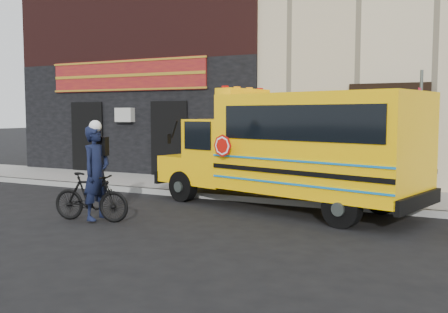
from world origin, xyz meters
TOP-DOWN VIEW (x-y plane):
  - ground at (0.00, 0.00)m, footprint 120.00×120.00m
  - curb at (0.00, 2.60)m, footprint 40.00×0.20m
  - sidewalk at (0.00, 4.10)m, footprint 40.00×3.00m
  - building at (-0.04, 10.45)m, footprint 20.00×10.70m
  - school_bus at (2.34, 2.05)m, footprint 7.22×3.93m
  - sign_pole at (5.02, 2.99)m, footprint 0.08×0.29m
  - bicycle at (-1.17, -1.04)m, footprint 1.80×0.79m
  - cyclist at (-1.04, -1.00)m, footprint 0.49×0.74m

SIDE VIEW (x-z plane):
  - ground at x=0.00m, z-range 0.00..0.00m
  - curb at x=0.00m, z-range 0.00..0.15m
  - sidewalk at x=0.00m, z-range 0.00..0.15m
  - bicycle at x=-1.17m, z-range 0.00..1.04m
  - cyclist at x=-1.04m, z-range 0.00..1.99m
  - school_bus at x=2.34m, z-range 0.05..2.97m
  - sign_pole at x=5.02m, z-range 0.16..3.45m
  - building at x=-0.04m, z-range 0.13..12.13m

